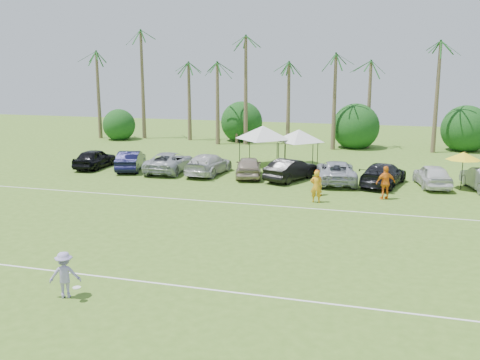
# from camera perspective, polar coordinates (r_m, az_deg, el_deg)

# --- Properties ---
(ground) EXTENTS (120.00, 120.00, 0.00)m
(ground) POSITION_cam_1_polar(r_m,az_deg,el_deg) (19.13, -15.85, -12.29)
(ground) COLOR #486E21
(ground) RESTS_ON ground
(field_lines) EXTENTS (80.00, 12.10, 0.01)m
(field_lines) POSITION_cam_1_polar(r_m,az_deg,el_deg) (25.78, -6.46, -5.50)
(field_lines) COLOR white
(field_lines) RESTS_ON ground
(palm_tree_0) EXTENTS (2.40, 2.40, 8.90)m
(palm_tree_0) POSITION_cam_1_polar(r_m,az_deg,el_deg) (61.40, -15.12, 11.35)
(palm_tree_0) COLOR brown
(palm_tree_0) RESTS_ON ground
(palm_tree_1) EXTENTS (2.40, 2.40, 9.90)m
(palm_tree_1) POSITION_cam_1_polar(r_m,az_deg,el_deg) (58.99, -10.90, 12.38)
(palm_tree_1) COLOR brown
(palm_tree_1) RESTS_ON ground
(palm_tree_2) EXTENTS (2.40, 2.40, 10.90)m
(palm_tree_2) POSITION_cam_1_polar(r_m,az_deg,el_deg) (56.93, -6.31, 13.41)
(palm_tree_2) COLOR brown
(palm_tree_2) RESTS_ON ground
(palm_tree_3) EXTENTS (2.40, 2.40, 11.90)m
(palm_tree_3) POSITION_cam_1_polar(r_m,az_deg,el_deg) (55.57, -2.39, 14.39)
(palm_tree_3) COLOR brown
(palm_tree_3) RESTS_ON ground
(palm_tree_4) EXTENTS (2.40, 2.40, 8.90)m
(palm_tree_4) POSITION_cam_1_polar(r_m,az_deg,el_deg) (54.39, 1.72, 11.72)
(palm_tree_4) COLOR brown
(palm_tree_4) RESTS_ON ground
(palm_tree_5) EXTENTS (2.40, 2.40, 9.90)m
(palm_tree_5) POSITION_cam_1_polar(r_m,az_deg,el_deg) (53.53, 5.98, 12.59)
(palm_tree_5) COLOR brown
(palm_tree_5) RESTS_ON ground
(palm_tree_6) EXTENTS (2.40, 2.40, 10.90)m
(palm_tree_6) POSITION_cam_1_polar(r_m,az_deg,el_deg) (52.98, 10.37, 13.40)
(palm_tree_6) COLOR brown
(palm_tree_6) RESTS_ON ground
(palm_tree_7) EXTENTS (2.40, 2.40, 11.90)m
(palm_tree_7) POSITION_cam_1_polar(r_m,az_deg,el_deg) (52.75, 14.87, 14.14)
(palm_tree_7) COLOR brown
(palm_tree_7) RESTS_ON ground
(palm_tree_8) EXTENTS (2.40, 2.40, 8.90)m
(palm_tree_8) POSITION_cam_1_polar(r_m,az_deg,el_deg) (52.78, 20.24, 11.00)
(palm_tree_8) COLOR brown
(palm_tree_8) RESTS_ON ground
(bush_tree_0) EXTENTS (4.00, 4.00, 4.00)m
(bush_tree_0) POSITION_cam_1_polar(r_m,az_deg,el_deg) (61.08, -11.91, 6.16)
(bush_tree_0) COLOR brown
(bush_tree_0) RESTS_ON ground
(bush_tree_1) EXTENTS (4.00, 4.00, 4.00)m
(bush_tree_1) POSITION_cam_1_polar(r_m,az_deg,el_deg) (56.19, -0.05, 5.93)
(bush_tree_1) COLOR brown
(bush_tree_1) RESTS_ON ground
(bush_tree_2) EXTENTS (4.00, 4.00, 4.00)m
(bush_tree_2) POSITION_cam_1_polar(r_m,az_deg,el_deg) (54.11, 12.31, 5.42)
(bush_tree_2) COLOR brown
(bush_tree_2) RESTS_ON ground
(bush_tree_3) EXTENTS (4.00, 4.00, 4.00)m
(bush_tree_3) POSITION_cam_1_polar(r_m,az_deg,el_deg) (54.38, 22.90, 4.79)
(bush_tree_3) COLOR brown
(bush_tree_3) RESTS_ON ground
(sideline_player_a) EXTENTS (0.71, 0.49, 1.88)m
(sideline_player_a) POSITION_cam_1_polar(r_m,az_deg,el_deg) (31.20, 8.14, -0.69)
(sideline_player_a) COLOR orange
(sideline_player_a) RESTS_ON ground
(sideline_player_b) EXTENTS (0.81, 0.65, 1.59)m
(sideline_player_b) POSITION_cam_1_polar(r_m,az_deg,el_deg) (32.99, 8.15, -0.26)
(sideline_player_b) COLOR orange
(sideline_player_b) RESTS_ON ground
(sideline_player_c) EXTENTS (1.27, 0.92, 2.00)m
(sideline_player_c) POSITION_cam_1_polar(r_m,az_deg,el_deg) (32.75, 15.27, -0.29)
(sideline_player_c) COLOR orange
(sideline_player_c) RESTS_ON ground
(canopy_tent_left) EXTENTS (4.57, 4.57, 3.71)m
(canopy_tent_left) POSITION_cam_1_polar(r_m,az_deg,el_deg) (42.35, 2.46, 5.81)
(canopy_tent_left) COLOR black
(canopy_tent_left) RESTS_ON ground
(canopy_tent_right) EXTENTS (4.14, 4.14, 3.36)m
(canopy_tent_right) POSITION_cam_1_polar(r_m,az_deg,el_deg) (42.62, 6.31, 5.38)
(canopy_tent_right) COLOR black
(canopy_tent_right) RESTS_ON ground
(market_umbrella) EXTENTS (2.18, 2.18, 2.42)m
(market_umbrella) POSITION_cam_1_polar(r_m,az_deg,el_deg) (36.82, 22.73, 2.39)
(market_umbrella) COLOR black
(market_umbrella) RESTS_ON ground
(frisbee_player) EXTENTS (1.30, 0.98, 1.62)m
(frisbee_player) POSITION_cam_1_polar(r_m,az_deg,el_deg) (19.33, -18.19, -9.58)
(frisbee_player) COLOR #9E90CD
(frisbee_player) RESTS_ON ground
(parked_car_0) EXTENTS (1.90, 4.47, 1.51)m
(parked_car_0) POSITION_cam_1_polar(r_m,az_deg,el_deg) (42.98, -15.23, 2.23)
(parked_car_0) COLOR black
(parked_car_0) RESTS_ON ground
(parked_car_1) EXTENTS (2.86, 4.83, 1.51)m
(parked_car_1) POSITION_cam_1_polar(r_m,az_deg,el_deg) (41.45, -11.58, 2.06)
(parked_car_1) COLOR black
(parked_car_1) RESTS_ON ground
(parked_car_2) EXTENTS (2.84, 5.56, 1.51)m
(parked_car_2) POSITION_cam_1_polar(r_m,az_deg,el_deg) (40.28, -7.54, 1.92)
(parked_car_2) COLOR #9EA3A9
(parked_car_2) RESTS_ON ground
(parked_car_3) EXTENTS (2.46, 5.32, 1.51)m
(parked_car_3) POSITION_cam_1_polar(r_m,az_deg,el_deg) (39.15, -3.38, 1.71)
(parked_car_3) COLOR silver
(parked_car_3) RESTS_ON ground
(parked_car_4) EXTENTS (2.81, 4.72, 1.51)m
(parked_car_4) POSITION_cam_1_polar(r_m,az_deg,el_deg) (38.07, 0.93, 1.43)
(parked_car_4) COLOR gray
(parked_car_4) RESTS_ON ground
(parked_car_5) EXTENTS (3.22, 4.83, 1.51)m
(parked_car_5) POSITION_cam_1_polar(r_m,az_deg,el_deg) (37.16, 5.45, 1.12)
(parked_car_5) COLOR black
(parked_car_5) RESTS_ON ground
(parked_car_6) EXTENTS (3.37, 5.76, 1.51)m
(parked_car_6) POSITION_cam_1_polar(r_m,az_deg,el_deg) (36.79, 10.21, 0.87)
(parked_car_6) COLOR #A6AAB7
(parked_car_6) RESTS_ON ground
(parked_car_7) EXTENTS (3.28, 5.54, 1.51)m
(parked_car_7) POSITION_cam_1_polar(r_m,az_deg,el_deg) (36.63, 15.03, 0.60)
(parked_car_7) COLOR black
(parked_car_7) RESTS_ON ground
(parked_car_8) EXTENTS (2.58, 4.67, 1.51)m
(parked_car_8) POSITION_cam_1_polar(r_m,az_deg,el_deg) (37.14, 19.83, 0.45)
(parked_car_8) COLOR silver
(parked_car_8) RESTS_ON ground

